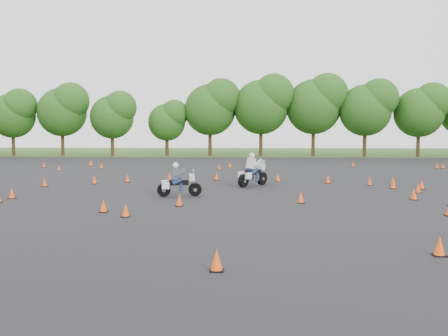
% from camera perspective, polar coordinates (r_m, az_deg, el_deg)
% --- Properties ---
extents(ground, '(140.00, 140.00, 0.00)m').
position_cam_1_polar(ground, '(20.32, -0.54, -4.20)').
color(ground, '#2D5119').
rests_on(ground, ground).
extents(asphalt_pad, '(62.00, 62.00, 0.00)m').
position_cam_1_polar(asphalt_pad, '(26.26, 0.21, -2.28)').
color(asphalt_pad, black).
rests_on(asphalt_pad, ground).
extents(treeline, '(86.69, 32.34, 11.01)m').
position_cam_1_polar(treeline, '(55.29, 4.58, 5.95)').
color(treeline, '#234D16').
rests_on(treeline, ground).
extents(traffic_cones, '(36.91, 32.68, 0.45)m').
position_cam_1_polar(traffic_cones, '(26.40, 0.92, -1.76)').
color(traffic_cones, '#FF4B0A').
rests_on(traffic_cones, asphalt_pad).
extents(rider_grey, '(2.11, 1.00, 1.57)m').
position_cam_1_polar(rider_grey, '(22.85, -5.12, -1.29)').
color(rider_grey, '#484D51').
rests_on(rider_grey, ground).
extents(rider_white, '(2.01, 2.30, 1.82)m').
position_cam_1_polar(rider_white, '(27.08, 3.30, -0.16)').
color(rider_white, beige).
rests_on(rider_white, ground).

